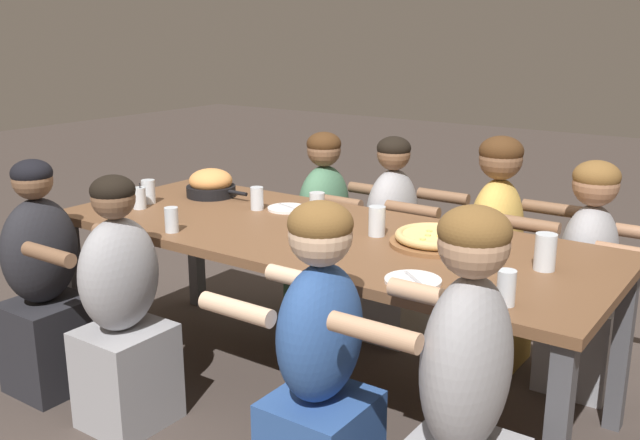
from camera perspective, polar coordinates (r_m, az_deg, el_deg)
The scene contains 24 objects.
ground_plane at distance 3.41m, azimuth 0.00°, elevation -13.22°, with size 18.00×18.00×0.00m, color #423833.
dining_table at distance 3.14m, azimuth 0.00°, elevation -2.07°, with size 2.52×0.97×0.76m.
pizza_board_main at distance 2.94m, azimuth 9.12°, elevation -1.47°, with size 0.36×0.36×0.06m.
skillet_bowl at distance 3.79m, azimuth -8.72°, elevation 2.84°, with size 0.37×0.26×0.15m.
empty_plate_a at distance 2.53m, azimuth 7.45°, elevation -4.81°, with size 0.20×0.20×0.02m.
empty_plate_b at distance 3.49m, azimuth -2.63°, elevation 0.94°, with size 0.19×0.19×0.02m.
cocktail_glass_blue at distance 3.60m, azimuth -14.25°, elevation 1.63°, with size 0.06×0.06×0.13m.
drinking_glass_a at distance 2.74m, azimuth 17.57°, elevation -2.57°, with size 0.08×0.08×0.14m.
drinking_glass_b at distance 2.37m, azimuth 14.67°, elevation -5.43°, with size 0.06×0.06×0.12m.
drinking_glass_c at distance 3.66m, azimuth -15.93°, elevation 1.81°, with size 0.06×0.06×0.12m.
drinking_glass_d at distance 3.05m, azimuth 4.58°, elevation -0.09°, with size 0.07×0.07×0.13m.
drinking_glass_e at distance 3.49m, azimuth -5.06°, elevation 1.63°, with size 0.06×0.06×0.11m.
drinking_glass_f at distance 3.16m, azimuth -11.79°, elevation -0.11°, with size 0.06×0.06×0.11m.
drinking_glass_g at distance 3.70m, azimuth -13.55°, elevation 2.10°, with size 0.07×0.07×0.12m.
drinking_glass_h at distance 3.31m, azimuth -0.24°, elevation 1.16°, with size 0.07×0.07×0.12m.
drinking_glass_i at distance 2.98m, azimuth -0.40°, elevation -0.40°, with size 0.07×0.07×0.15m.
diner_far_right at distance 3.44m, azimuth 20.53°, elevation -4.99°, with size 0.51×0.40×1.07m.
diner_near_left at distance 3.45m, azimuth -21.24°, elevation -5.19°, with size 0.51×0.40×1.08m.
diner_near_midleft at distance 3.04m, azimuth -15.57°, elevation -7.44°, with size 0.51×0.40×1.07m.
diner_far_midleft at distance 4.01m, azimuth 0.35°, elevation -1.24°, with size 0.51×0.40×1.07m.
diner_far_center at distance 3.79m, azimuth 5.77°, elevation -2.30°, with size 0.51×0.40×1.09m.
diner_near_midright at distance 2.41m, azimuth -0.05°, elevation -12.26°, with size 0.51×0.40×1.10m.
diner_far_midright at distance 3.55m, azimuth 13.80°, elevation -3.23°, with size 0.51×0.40×1.14m.
diner_near_right at distance 2.18m, azimuth 11.33°, elevation -15.01°, with size 0.51×0.40×1.16m.
Camera 1 is at (1.72, -2.46, 1.62)m, focal length 40.00 mm.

